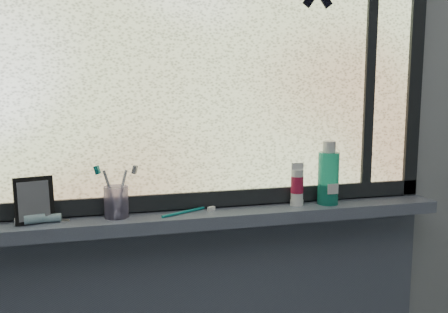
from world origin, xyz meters
name	(u,v)px	position (x,y,z in m)	size (l,w,h in m)	color
wall_back	(194,136)	(0.00, 1.30, 1.25)	(3.00, 0.01, 2.50)	#9EA3A8
windowsill	(200,218)	(0.00, 1.23, 1.00)	(1.62, 0.14, 0.04)	slate
window_pane	(195,46)	(0.00, 1.28, 1.53)	(1.50, 0.01, 1.00)	silver
frame_bottom	(196,199)	(0.00, 1.28, 1.05)	(1.60, 0.03, 0.05)	black
frame_right	(415,50)	(0.78, 1.28, 1.53)	(0.05, 0.03, 1.10)	black
frame_mullion	(370,50)	(0.60, 1.28, 1.53)	(0.04, 0.03, 1.00)	black
vanity_mirror	(34,200)	(-0.48, 1.23, 1.09)	(0.11, 0.05, 0.13)	black
toothpaste_tube	(41,218)	(-0.46, 1.23, 1.04)	(0.18, 0.04, 0.03)	silver
toothbrush_cup	(116,202)	(-0.25, 1.24, 1.07)	(0.07, 0.07, 0.09)	#9F93C3
toothbrush_lying	(184,211)	(-0.05, 1.23, 1.03)	(0.20, 0.02, 0.01)	#0D7675
mouthwash_bottle	(328,173)	(0.43, 1.23, 1.13)	(0.07, 0.07, 0.17)	#21AD92
cream_tube	(297,183)	(0.33, 1.24, 1.10)	(0.04, 0.04, 0.10)	silver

